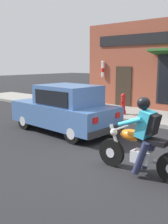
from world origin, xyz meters
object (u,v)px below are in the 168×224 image
fire_hydrant (123,104)px  traffic_cone (73,102)px  motorcycle_with_rider (141,143)px  car_hatchback (65,109)px

fire_hydrant → traffic_cone: 2.70m
motorcycle_with_rider → traffic_cone: motorcycle_with_rider is taller
motorcycle_with_rider → car_hatchback: bearing=68.9°
car_hatchback → fire_hydrant: 3.29m
car_hatchback → traffic_cone: car_hatchback is taller
motorcycle_with_rider → traffic_cone: size_ratio=3.37×
motorcycle_with_rider → car_hatchback: 3.87m
car_hatchback → fire_hydrant: car_hatchback is taller
motorcycle_with_rider → traffic_cone: (4.43, 6.12, -0.25)m
fire_hydrant → car_hatchback: bearing=177.0°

